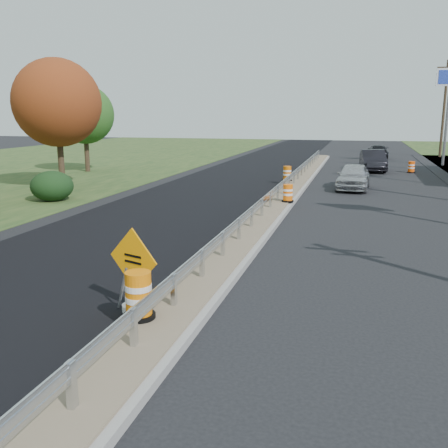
% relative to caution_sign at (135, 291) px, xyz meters
% --- Properties ---
extents(ground, '(140.00, 140.00, 0.00)m').
position_rel_caution_sign_xyz_m(ground, '(0.90, 6.05, -0.48)').
color(ground, black).
rests_on(ground, ground).
extents(milled_overlay, '(7.20, 120.00, 0.01)m').
position_rel_caution_sign_xyz_m(milled_overlay, '(-3.50, 16.05, -0.47)').
color(milled_overlay, black).
rests_on(milled_overlay, ground).
extents(median, '(1.60, 55.00, 0.23)m').
position_rel_caution_sign_xyz_m(median, '(0.90, 14.05, -0.37)').
color(median, gray).
rests_on(median, ground).
extents(guardrail, '(0.10, 46.15, 0.72)m').
position_rel_caution_sign_xyz_m(guardrail, '(0.90, 15.05, 0.25)').
color(guardrail, silver).
rests_on(guardrail, median).
extents(utility_pole_north, '(1.90, 0.26, 9.40)m').
position_rel_caution_sign_xyz_m(utility_pole_north, '(12.40, 45.05, 4.45)').
color(utility_pole_north, '#473523').
rests_on(utility_pole_north, ground).
extents(hedge_north, '(2.09, 2.09, 1.52)m').
position_rel_caution_sign_xyz_m(hedge_north, '(-10.10, 12.05, 0.28)').
color(hedge_north, black).
rests_on(hedge_north, ground).
extents(tree_near_red, '(4.95, 4.95, 7.35)m').
position_rel_caution_sign_xyz_m(tree_near_red, '(-12.10, 16.05, 4.38)').
color(tree_near_red, '#473523').
rests_on(tree_near_red, ground).
extents(tree_near_back, '(4.29, 4.29, 6.37)m').
position_rel_caution_sign_xyz_m(tree_near_back, '(-15.10, 24.05, 3.73)').
color(tree_near_back, '#473523').
rests_on(tree_near_back, ground).
extents(caution_sign, '(1.30, 0.57, 1.89)m').
position_rel_caution_sign_xyz_m(caution_sign, '(0.00, 0.00, 0.00)').
color(caution_sign, white).
rests_on(caution_sign, ground).
extents(barrel_median_near, '(0.66, 0.66, 0.97)m').
position_rel_caution_sign_xyz_m(barrel_median_near, '(0.47, -0.80, 0.21)').
color(barrel_median_near, black).
rests_on(barrel_median_near, median).
extents(barrel_median_mid, '(0.56, 0.56, 0.82)m').
position_rel_caution_sign_xyz_m(barrel_median_mid, '(1.45, 13.59, 0.14)').
color(barrel_median_mid, black).
rests_on(barrel_median_mid, median).
extents(barrel_median_far, '(0.61, 0.61, 0.90)m').
position_rel_caution_sign_xyz_m(barrel_median_far, '(0.35, 21.10, 0.18)').
color(barrel_median_far, black).
rests_on(barrel_median_far, median).
extents(barrel_shoulder_mid, '(0.57, 0.57, 0.84)m').
position_rel_caution_sign_xyz_m(barrel_shoulder_mid, '(8.34, 29.75, -0.08)').
color(barrel_shoulder_mid, black).
rests_on(barrel_shoulder_mid, ground).
extents(car_silver, '(2.00, 4.44, 1.48)m').
position_rel_caution_sign_xyz_m(car_silver, '(4.32, 20.15, 0.26)').
color(car_silver, '#B9BABE').
rests_on(car_silver, ground).
extents(car_dark_mid, '(2.06, 4.95, 1.59)m').
position_rel_caution_sign_xyz_m(car_dark_mid, '(5.60, 30.31, 0.32)').
color(car_dark_mid, black).
rests_on(car_dark_mid, ground).
extents(car_dark_far, '(2.02, 4.56, 1.30)m').
position_rel_caution_sign_xyz_m(car_dark_far, '(6.28, 41.99, 0.17)').
color(car_dark_far, black).
rests_on(car_dark_far, ground).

